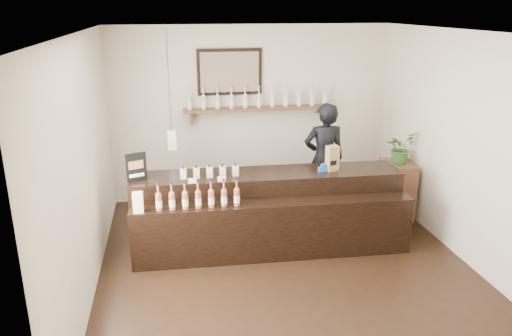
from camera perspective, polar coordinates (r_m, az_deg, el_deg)
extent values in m
plane|color=black|center=(6.33, 3.33, -10.98)|extent=(5.00, 5.00, 0.00)
plane|color=beige|center=(8.16, -0.53, 6.27)|extent=(4.50, 0.00, 4.50)
plane|color=beige|center=(3.58, 13.08, -10.32)|extent=(4.50, 0.00, 4.50)
plane|color=beige|center=(5.70, -18.98, 0.03)|extent=(0.00, 5.00, 5.00)
plane|color=beige|center=(6.66, 22.76, 2.12)|extent=(0.00, 5.00, 5.00)
plane|color=white|center=(5.54, 3.87, 15.23)|extent=(5.00, 5.00, 0.00)
cube|color=brown|center=(8.03, 0.33, 6.80)|extent=(2.40, 0.25, 0.04)
cube|color=brown|center=(7.96, -7.42, 5.68)|extent=(0.04, 0.20, 0.20)
cube|color=brown|center=(8.34, 7.65, 6.23)|extent=(0.04, 0.20, 0.20)
cube|color=black|center=(7.96, -3.04, 10.92)|extent=(1.02, 0.04, 0.72)
cube|color=#4D4231|center=(7.94, -3.02, 10.89)|extent=(0.92, 0.01, 0.62)
cube|color=white|center=(7.21, -9.59, 3.19)|extent=(0.12, 0.12, 0.28)
cylinder|color=black|center=(7.04, -9.95, 9.85)|extent=(0.01, 0.01, 1.41)
cylinder|color=beige|center=(7.88, -7.62, 7.34)|extent=(0.07, 0.07, 0.20)
cone|color=beige|center=(7.86, -7.66, 8.25)|extent=(0.07, 0.07, 0.05)
cylinder|color=beige|center=(7.85, -7.68, 8.68)|extent=(0.02, 0.02, 0.07)
cylinder|color=gold|center=(7.84, -7.70, 9.02)|extent=(0.03, 0.03, 0.02)
cylinder|color=white|center=(7.89, -7.62, 7.19)|extent=(0.07, 0.07, 0.09)
cylinder|color=beige|center=(7.90, -6.02, 7.42)|extent=(0.07, 0.07, 0.20)
cone|color=beige|center=(7.87, -6.05, 8.32)|extent=(0.07, 0.07, 0.05)
cylinder|color=beige|center=(7.86, -6.06, 8.75)|extent=(0.02, 0.02, 0.07)
cylinder|color=gold|center=(7.86, -6.07, 9.09)|extent=(0.03, 0.03, 0.02)
cylinder|color=white|center=(7.90, -6.01, 7.27)|extent=(0.07, 0.07, 0.09)
cylinder|color=beige|center=(7.91, -4.42, 7.49)|extent=(0.07, 0.07, 0.20)
cone|color=beige|center=(7.89, -4.44, 8.39)|extent=(0.07, 0.07, 0.05)
cylinder|color=beige|center=(7.88, -4.45, 8.82)|extent=(0.02, 0.02, 0.07)
cylinder|color=gold|center=(7.87, -4.46, 9.16)|extent=(0.03, 0.03, 0.02)
cylinder|color=white|center=(7.92, -4.41, 7.34)|extent=(0.07, 0.07, 0.09)
cylinder|color=beige|center=(7.94, -2.82, 7.55)|extent=(0.07, 0.07, 0.20)
cone|color=beige|center=(7.92, -2.84, 8.45)|extent=(0.07, 0.07, 0.05)
cylinder|color=beige|center=(7.91, -2.84, 8.88)|extent=(0.02, 0.02, 0.07)
cylinder|color=gold|center=(7.90, -2.85, 9.22)|extent=(0.03, 0.03, 0.02)
cylinder|color=white|center=(7.94, -2.82, 7.41)|extent=(0.07, 0.07, 0.09)
cylinder|color=beige|center=(7.97, -1.24, 7.61)|extent=(0.07, 0.07, 0.20)
cone|color=beige|center=(7.95, -1.25, 8.51)|extent=(0.07, 0.07, 0.05)
cylinder|color=beige|center=(7.94, -1.25, 8.94)|extent=(0.02, 0.02, 0.07)
cylinder|color=gold|center=(7.93, -1.25, 9.27)|extent=(0.03, 0.03, 0.02)
cylinder|color=white|center=(7.97, -1.24, 7.46)|extent=(0.07, 0.07, 0.09)
cylinder|color=beige|center=(8.00, 0.33, 7.66)|extent=(0.07, 0.07, 0.20)
cone|color=beige|center=(7.98, 0.33, 8.56)|extent=(0.07, 0.07, 0.05)
cylinder|color=beige|center=(7.97, 0.33, 8.98)|extent=(0.02, 0.02, 0.07)
cylinder|color=gold|center=(7.96, 0.33, 9.31)|extent=(0.03, 0.03, 0.02)
cylinder|color=white|center=(8.01, 0.33, 7.52)|extent=(0.07, 0.07, 0.09)
cylinder|color=beige|center=(8.05, 1.89, 7.70)|extent=(0.07, 0.07, 0.20)
cone|color=beige|center=(8.02, 1.89, 8.60)|extent=(0.07, 0.07, 0.05)
cylinder|color=beige|center=(8.01, 1.90, 9.02)|extent=(0.02, 0.02, 0.07)
cylinder|color=gold|center=(8.01, 1.90, 9.35)|extent=(0.03, 0.03, 0.02)
cylinder|color=white|center=(8.05, 1.88, 7.56)|extent=(0.07, 0.07, 0.09)
cylinder|color=beige|center=(8.09, 3.42, 7.74)|extent=(0.07, 0.07, 0.20)
cone|color=beige|center=(8.07, 3.44, 8.63)|extent=(0.07, 0.07, 0.05)
cylinder|color=beige|center=(8.06, 3.45, 9.05)|extent=(0.02, 0.02, 0.07)
cylinder|color=gold|center=(8.05, 3.46, 9.38)|extent=(0.03, 0.03, 0.02)
cylinder|color=white|center=(8.10, 3.42, 7.60)|extent=(0.07, 0.07, 0.09)
cylinder|color=beige|center=(8.15, 4.94, 7.78)|extent=(0.07, 0.07, 0.20)
cone|color=beige|center=(8.13, 4.97, 8.66)|extent=(0.07, 0.07, 0.05)
cylinder|color=beige|center=(8.12, 4.98, 9.08)|extent=(0.02, 0.02, 0.07)
cylinder|color=gold|center=(8.11, 4.99, 9.40)|extent=(0.03, 0.03, 0.02)
cylinder|color=white|center=(8.15, 4.94, 7.64)|extent=(0.07, 0.07, 0.09)
cylinder|color=beige|center=(8.21, 6.44, 7.81)|extent=(0.07, 0.07, 0.20)
cone|color=beige|center=(8.18, 6.47, 8.68)|extent=(0.07, 0.07, 0.05)
cylinder|color=beige|center=(8.17, 6.49, 9.10)|extent=(0.02, 0.02, 0.07)
cylinder|color=gold|center=(8.17, 6.50, 9.42)|extent=(0.03, 0.03, 0.02)
cylinder|color=white|center=(8.21, 6.44, 7.67)|extent=(0.07, 0.07, 0.09)
cylinder|color=beige|center=(8.27, 7.92, 7.83)|extent=(0.07, 0.07, 0.20)
cone|color=beige|center=(8.25, 7.96, 8.70)|extent=(0.07, 0.07, 0.05)
cylinder|color=beige|center=(8.24, 7.98, 9.11)|extent=(0.02, 0.02, 0.07)
cylinder|color=gold|center=(8.23, 7.99, 9.43)|extent=(0.03, 0.03, 0.02)
cylinder|color=white|center=(8.27, 7.91, 7.69)|extent=(0.07, 0.07, 0.09)
cube|color=black|center=(6.71, 1.24, -4.51)|extent=(3.55, 0.74, 0.99)
cube|color=black|center=(6.34, 2.06, -7.11)|extent=(3.54, 0.43, 0.75)
cube|color=white|center=(6.20, -7.29, -1.45)|extent=(0.10, 0.04, 0.05)
cube|color=white|center=(6.23, -3.95, -1.26)|extent=(0.10, 0.04, 0.05)
cube|color=beige|center=(6.06, -13.29, -4.36)|extent=(0.12, 0.12, 0.12)
cube|color=beige|center=(6.02, -13.37, -3.31)|extent=(0.12, 0.12, 0.12)
cube|color=beige|center=(6.35, -8.32, -0.63)|extent=(0.08, 0.08, 0.13)
cube|color=beige|center=(6.31, -8.31, -0.77)|extent=(0.07, 0.00, 0.06)
cylinder|color=black|center=(6.33, -8.36, 0.08)|extent=(0.02, 0.02, 0.03)
cube|color=beige|center=(6.36, -6.83, -0.55)|extent=(0.08, 0.08, 0.13)
cube|color=beige|center=(6.31, -6.80, -0.68)|extent=(0.07, 0.00, 0.06)
cylinder|color=black|center=(6.33, -6.86, 0.16)|extent=(0.02, 0.02, 0.03)
cube|color=beige|center=(6.37, -5.34, -0.47)|extent=(0.08, 0.08, 0.13)
cube|color=beige|center=(6.32, -5.30, -0.60)|extent=(0.07, 0.00, 0.06)
cylinder|color=black|center=(6.34, -5.36, 0.24)|extent=(0.02, 0.02, 0.03)
cube|color=beige|center=(6.38, -3.85, -0.39)|extent=(0.08, 0.08, 0.13)
cube|color=beige|center=(6.34, -3.80, -0.52)|extent=(0.07, 0.00, 0.06)
cylinder|color=black|center=(6.36, -3.87, 0.32)|extent=(0.02, 0.02, 0.03)
cube|color=beige|center=(6.40, -2.37, -0.30)|extent=(0.08, 0.08, 0.13)
cube|color=beige|center=(6.36, -2.32, -0.44)|extent=(0.07, 0.00, 0.06)
cylinder|color=black|center=(6.37, -2.38, 0.40)|extent=(0.02, 0.02, 0.03)
cylinder|color=#A25037|center=(6.03, -11.05, -3.88)|extent=(0.07, 0.07, 0.20)
cone|color=#A25037|center=(5.99, -11.12, -2.75)|extent=(0.07, 0.07, 0.05)
cylinder|color=#A25037|center=(5.97, -11.16, -2.22)|extent=(0.02, 0.02, 0.07)
cylinder|color=black|center=(5.95, -11.18, -1.79)|extent=(0.03, 0.03, 0.02)
cylinder|color=white|center=(6.04, -11.04, -4.06)|extent=(0.07, 0.07, 0.09)
cylinder|color=#A25037|center=(6.03, -9.57, -3.80)|extent=(0.07, 0.07, 0.20)
cone|color=#A25037|center=(5.99, -9.63, -2.67)|extent=(0.07, 0.07, 0.05)
cylinder|color=#A25037|center=(5.96, -9.66, -2.13)|extent=(0.02, 0.02, 0.07)
cylinder|color=black|center=(5.95, -9.69, -1.71)|extent=(0.03, 0.03, 0.02)
cylinder|color=white|center=(6.04, -9.56, -3.98)|extent=(0.07, 0.07, 0.09)
cylinder|color=#A25037|center=(6.03, -8.09, -3.72)|extent=(0.07, 0.07, 0.20)
cone|color=#A25037|center=(5.99, -8.14, -2.59)|extent=(0.07, 0.07, 0.05)
cylinder|color=#A25037|center=(5.97, -8.17, -2.05)|extent=(0.02, 0.02, 0.07)
cylinder|color=black|center=(5.95, -8.19, -1.63)|extent=(0.03, 0.03, 0.02)
cylinder|color=white|center=(6.04, -8.08, -3.90)|extent=(0.07, 0.07, 0.09)
cylinder|color=#A25037|center=(6.04, -6.61, -3.64)|extent=(0.07, 0.07, 0.20)
cone|color=#A25037|center=(5.99, -6.65, -2.51)|extent=(0.07, 0.07, 0.05)
cylinder|color=#A25037|center=(5.97, -6.67, -1.97)|extent=(0.02, 0.02, 0.07)
cylinder|color=black|center=(5.96, -6.69, -1.55)|extent=(0.03, 0.03, 0.02)
cylinder|color=white|center=(6.05, -6.60, -3.82)|extent=(0.07, 0.07, 0.09)
cylinder|color=#A25037|center=(6.05, -5.14, -3.55)|extent=(0.07, 0.07, 0.20)
cone|color=#A25037|center=(6.00, -5.17, -2.42)|extent=(0.07, 0.07, 0.05)
cylinder|color=#A25037|center=(5.98, -5.19, -1.89)|extent=(0.02, 0.02, 0.07)
cylinder|color=black|center=(5.96, -5.20, -1.46)|extent=(0.03, 0.03, 0.02)
cylinder|color=white|center=(6.05, -5.13, -3.73)|extent=(0.07, 0.07, 0.09)
cylinder|color=#A25037|center=(6.06, -3.67, -3.46)|extent=(0.07, 0.07, 0.20)
cone|color=#A25037|center=(6.02, -3.69, -2.34)|extent=(0.07, 0.07, 0.05)
cylinder|color=#A25037|center=(5.99, -3.70, -1.80)|extent=(0.02, 0.02, 0.07)
cylinder|color=black|center=(5.98, -3.71, -1.38)|extent=(0.03, 0.03, 0.02)
cylinder|color=white|center=(6.07, -3.66, -3.64)|extent=(0.07, 0.07, 0.09)
cylinder|color=#A25037|center=(6.08, -2.21, -3.37)|extent=(0.07, 0.07, 0.20)
cone|color=#A25037|center=(6.03, -2.22, -2.25)|extent=(0.07, 0.07, 0.05)
cylinder|color=#A25037|center=(6.01, -2.23, -1.72)|extent=(0.02, 0.02, 0.07)
cylinder|color=black|center=(6.00, -2.23, -1.29)|extent=(0.03, 0.03, 0.02)
cylinder|color=white|center=(6.09, -2.20, -3.55)|extent=(0.07, 0.07, 0.09)
cube|color=black|center=(6.35, -13.53, 0.11)|extent=(0.25, 0.11, 0.36)
cube|color=#965436|center=(6.33, -13.56, 0.34)|extent=(0.18, 0.07, 0.10)
cube|color=white|center=(6.37, -13.47, -0.81)|extent=(0.18, 0.07, 0.04)
cube|color=olive|center=(6.65, 8.71, 1.11)|extent=(0.18, 0.15, 0.34)
cube|color=black|center=(6.61, 8.85, 0.56)|extent=(0.09, 0.02, 0.07)
cube|color=#195DB3|center=(6.63, 7.69, -0.15)|extent=(0.14, 0.07, 0.06)
cylinder|color=#195DB3|center=(6.61, 7.71, 0.23)|extent=(0.08, 0.04, 0.07)
cube|color=brown|center=(7.82, 15.75, -2.39)|extent=(0.49, 0.63, 0.85)
imported|color=#2F6327|center=(7.62, 16.17, 2.26)|extent=(0.55, 0.53, 0.47)
imported|color=black|center=(7.58, 7.80, 1.85)|extent=(0.72, 0.48, 1.94)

